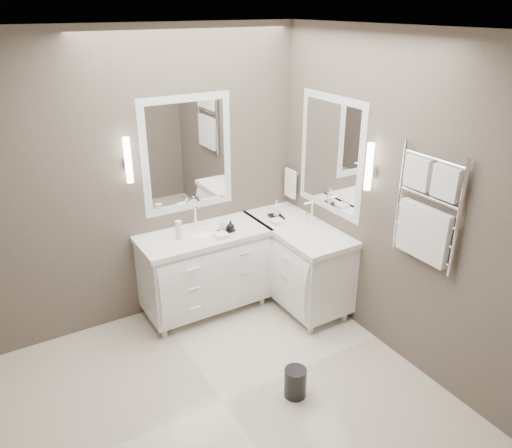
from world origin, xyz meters
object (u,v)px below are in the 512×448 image
vanity_back (205,267)px  waste_bin (295,382)px  towel_ladder (426,214)px  vanity_right (297,259)px

vanity_back → waste_bin: bearing=-87.1°
waste_bin → towel_ladder: bearing=-9.4°
towel_ladder → waste_bin: bearing=170.6°
vanity_back → vanity_right: (0.88, -0.33, 0.00)m
vanity_right → waste_bin: (-0.80, -1.13, -0.36)m
vanity_back → vanity_right: size_ratio=1.00×
towel_ladder → vanity_back: bearing=124.1°
vanity_right → towel_ladder: size_ratio=1.38×
vanity_right → vanity_back: bearing=159.6°
towel_ladder → waste_bin: towel_ladder is taller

